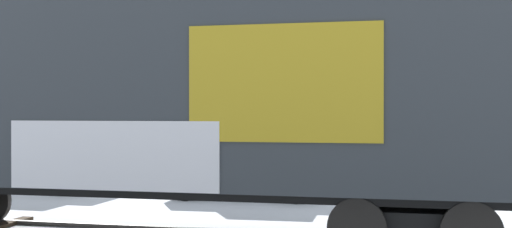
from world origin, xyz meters
name	(u,v)px	position (x,y,z in m)	size (l,w,h in m)	color
freight_car	(149,97)	(1.13, 0.00, 2.52)	(13.42, 3.30, 4.44)	#33383D
flagpole	(415,3)	(6.32, 12.68, 6.06)	(1.28, 1.00, 9.60)	silver
hillside	(337,92)	(-0.02, 66.18, 4.35)	(114.11, 30.75, 13.39)	gray
parked_car_white	(39,160)	(-4.39, 6.11, 0.85)	(4.20, 2.25, 1.71)	silver
parked_car_silver	(246,166)	(1.73, 5.64, 0.82)	(4.13, 1.96, 1.66)	#B7BABF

